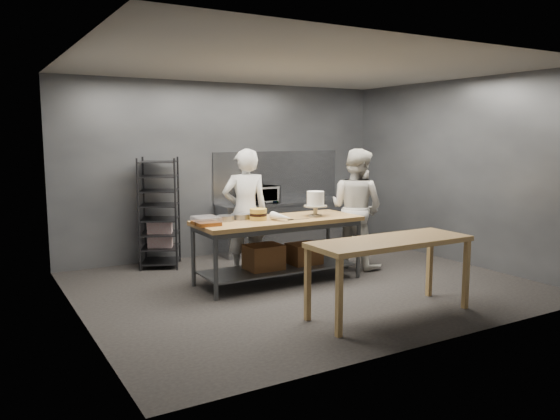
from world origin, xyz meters
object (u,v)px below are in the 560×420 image
Objects in this scene: frosted_cake_stand at (315,201)px; layer_cake at (258,214)px; near_counter at (390,246)px; microwave at (262,195)px; chef_right at (356,208)px; work_table at (279,242)px; chef_behind at (245,212)px; speed_rack at (160,214)px.

frosted_cake_stand is 1.53× the size of layer_cake.
near_counter is 3.77m from microwave.
near_counter is 8.41× the size of layer_cake.
chef_right is 7.93× the size of layer_cake.
work_table is 10.09× the size of layer_cake.
near_counter is 1.05× the size of chef_behind.
chef_behind is 1.08m from frosted_cake_stand.
chef_right reaches higher than speed_rack.
chef_behind reaches higher than frosted_cake_stand.
chef_behind is (-0.22, 0.64, 0.38)m from work_table.
speed_rack is 7.35× the size of layer_cake.
chef_behind is 7.98× the size of layer_cake.
chef_right reaches higher than microwave.
chef_right is at bearing 14.44° from frosted_cake_stand.
speed_rack reaches higher than frosted_cake_stand.
near_counter is at bearing 131.77° from chef_right.
chef_behind reaches higher than layer_cake.
chef_behind is 1.53m from microwave.
chef_behind reaches higher than work_table.
frosted_cake_stand reaches higher than near_counter.
chef_behind reaches higher than speed_rack.
chef_right is 5.17× the size of frosted_cake_stand.
speed_rack is 3.23× the size of microwave.
frosted_cake_stand is at bearing -46.14° from speed_rack.
frosted_cake_stand reaches higher than work_table.
speed_rack reaches higher than near_counter.
layer_cake is (-1.04, -1.82, -0.05)m from microwave.
microwave is at bearing -113.64° from chef_behind.
chef_right is at bearing 179.16° from chef_behind.
layer_cake reaches higher than near_counter.
near_counter is at bearing -69.45° from layer_cake.
microwave is at bearing 68.87° from work_table.
near_counter is 1.14× the size of speed_rack.
chef_right is at bearing -30.43° from speed_rack.
chef_right is 1.00m from frosted_cake_stand.
near_counter is at bearing -66.70° from speed_rack.
near_counter is at bearing -95.59° from frosted_cake_stand.
speed_rack reaches higher than work_table.
near_counter is at bearing -78.35° from work_table.
layer_cake is (-0.33, 0.02, 0.43)m from work_table.
chef_behind is 5.20× the size of frosted_cake_stand.
chef_right is at bearing 61.62° from near_counter.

